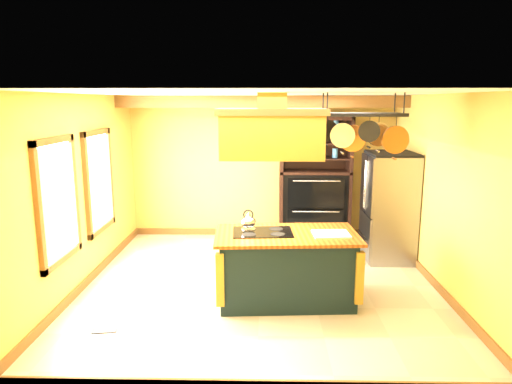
{
  "coord_description": "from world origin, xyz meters",
  "views": [
    {
      "loc": [
        0.08,
        -6.2,
        2.6
      ],
      "look_at": [
        -0.07,
        0.3,
        1.3
      ],
      "focal_mm": 32.0,
      "sensor_mm": 36.0,
      "label": 1
    }
  ],
  "objects_px": {
    "range_hood": "(272,131)",
    "hutch": "(314,193)",
    "pot_rack": "(362,125)",
    "refrigerator": "(388,209)",
    "kitchen_island": "(286,266)"
  },
  "relations": [
    {
      "from": "range_hood",
      "to": "hutch",
      "type": "bearing_deg",
      "value": 73.1
    },
    {
      "from": "pot_rack",
      "to": "refrigerator",
      "type": "xyz_separation_m",
      "value": [
        0.84,
        1.69,
        -1.46
      ]
    },
    {
      "from": "range_hood",
      "to": "refrigerator",
      "type": "height_order",
      "value": "range_hood"
    },
    {
      "from": "refrigerator",
      "to": "hutch",
      "type": "relative_size",
      "value": 0.75
    },
    {
      "from": "range_hood",
      "to": "refrigerator",
      "type": "xyz_separation_m",
      "value": [
        1.95,
        1.69,
        -1.38
      ]
    },
    {
      "from": "kitchen_island",
      "to": "hutch",
      "type": "distance_m",
      "value": 2.87
    },
    {
      "from": "hutch",
      "to": "range_hood",
      "type": "bearing_deg",
      "value": -106.9
    },
    {
      "from": "pot_rack",
      "to": "hutch",
      "type": "distance_m",
      "value": 3.12
    },
    {
      "from": "pot_rack",
      "to": "hutch",
      "type": "bearing_deg",
      "value": 95.68
    },
    {
      "from": "kitchen_island",
      "to": "refrigerator",
      "type": "distance_m",
      "value": 2.47
    },
    {
      "from": "kitchen_island",
      "to": "hutch",
      "type": "height_order",
      "value": "hutch"
    },
    {
      "from": "kitchen_island",
      "to": "pot_rack",
      "type": "xyz_separation_m",
      "value": [
        0.92,
        -0.0,
        1.84
      ]
    },
    {
      "from": "pot_rack",
      "to": "kitchen_island",
      "type": "bearing_deg",
      "value": 179.96
    },
    {
      "from": "kitchen_island",
      "to": "refrigerator",
      "type": "relative_size",
      "value": 1.09
    },
    {
      "from": "range_hood",
      "to": "pot_rack",
      "type": "distance_m",
      "value": 1.12
    }
  ]
}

